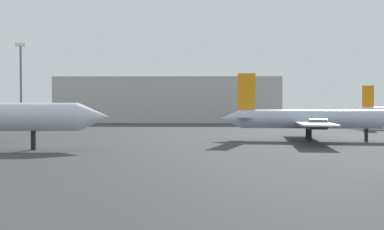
# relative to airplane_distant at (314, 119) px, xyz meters

# --- Properties ---
(airplane_distant) EXTENTS (29.45, 25.92, 10.39)m
(airplane_distant) POSITION_rel_airplane_distant_xyz_m (0.00, 0.00, 0.00)
(airplane_distant) COLOR #B2BCCC
(airplane_distant) RESTS_ON ground_plane
(light_mast_left) EXTENTS (2.40, 0.50, 19.63)m
(light_mast_left) POSITION_rel_airplane_distant_xyz_m (-58.94, 32.71, 7.78)
(light_mast_left) COLOR slate
(light_mast_left) RESTS_ON ground_plane
(terminal_building) EXTENTS (67.70, 26.29, 13.76)m
(terminal_building) POSITION_rel_airplane_distant_xyz_m (-27.92, 74.82, 3.59)
(terminal_building) COLOR #B7B7B2
(terminal_building) RESTS_ON ground_plane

